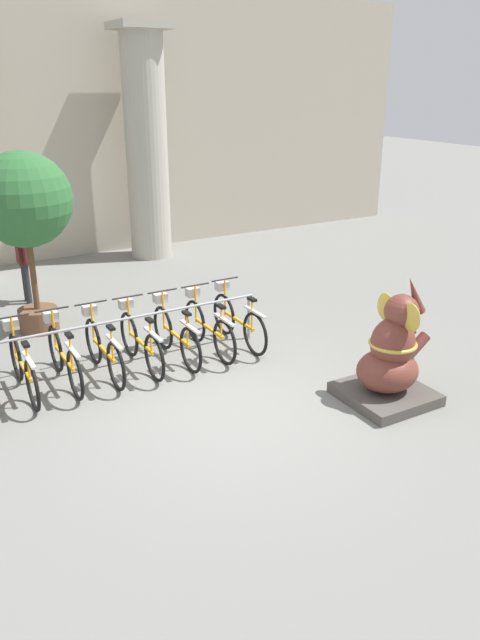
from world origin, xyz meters
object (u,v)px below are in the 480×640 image
object	(u,v)px
bicycle_6	(175,334)
person_pedestrian	(23,255)
bicycle_3	(64,357)
bicycle_8	(238,320)
bicycle_5	(140,341)
bicycle_7	(208,327)
elephant_statue	(391,359)
potted_tree	(24,206)
bicycle_2	(23,366)
bicycle_4	(103,349)

from	to	relation	value
bicycle_6	person_pedestrian	xyz separation A→B (m)	(-1.39, 3.79, 0.53)
bicycle_6	person_pedestrian	bearing A→B (deg)	110.09
bicycle_3	bicycle_8	size ratio (longest dim) A/B	1.00
bicycle_3	person_pedestrian	world-z (taller)	person_pedestrian
bicycle_5	person_pedestrian	distance (m)	3.91
bicycle_7	elephant_statue	bearing A→B (deg)	-62.03
bicycle_7	potted_tree	distance (m)	3.51
bicycle_2	bicycle_6	xyz separation A→B (m)	(2.25, -0.00, 0.00)
bicycle_4	bicycle_5	bearing A→B (deg)	-0.93
bicycle_4	person_pedestrian	distance (m)	3.82
elephant_statue	potted_tree	bearing A→B (deg)	125.83
bicycle_7	elephant_statue	distance (m)	2.93
bicycle_8	bicycle_6	bearing A→B (deg)	-177.31
bicycle_6	bicycle_5	bearing A→B (deg)	179.37
bicycle_3	bicycle_7	bearing A→B (deg)	-0.52
bicycle_4	potted_tree	size ratio (longest dim) A/B	0.57
bicycle_8	elephant_statue	world-z (taller)	elephant_statue
bicycle_5	bicycle_8	distance (m)	1.68
bicycle_7	person_pedestrian	bearing A→B (deg)	117.22
bicycle_2	bicycle_3	xyz separation A→B (m)	(0.56, 0.02, 0.00)
bicycle_7	elephant_statue	size ratio (longest dim) A/B	1.00
bicycle_6	elephant_statue	bearing A→B (deg)	-53.17
elephant_statue	bicycle_5	bearing A→B (deg)	133.95
bicycle_3	bicycle_8	world-z (taller)	same
bicycle_7	person_pedestrian	size ratio (longest dim) A/B	1.08
bicycle_2	bicycle_7	distance (m)	2.81
bicycle_7	potted_tree	xyz separation A→B (m)	(-2.10, 2.23, 1.73)
bicycle_3	elephant_statue	xyz separation A→B (m)	(3.62, -2.61, 0.17)
bicycle_2	potted_tree	bearing A→B (deg)	72.41
bicycle_7	potted_tree	bearing A→B (deg)	133.34
bicycle_3	potted_tree	world-z (taller)	potted_tree
bicycle_6	bicycle_3	bearing A→B (deg)	179.19
bicycle_4	bicycle_8	bearing A→B (deg)	0.96
bicycle_5	potted_tree	size ratio (longest dim) A/B	0.57
bicycle_2	potted_tree	size ratio (longest dim) A/B	0.57
person_pedestrian	bicycle_7	bearing A→B (deg)	-62.78
potted_tree	bicycle_6	bearing A→B (deg)	-55.37
bicycle_3	elephant_statue	distance (m)	4.46
bicycle_8	elephant_statue	bearing A→B (deg)	-72.87
bicycle_5	bicycle_8	world-z (taller)	same
bicycle_4	potted_tree	xyz separation A→B (m)	(-0.42, 2.21, 1.73)
bicycle_3	bicycle_6	xyz separation A→B (m)	(1.68, -0.02, 0.00)
bicycle_6	bicycle_7	size ratio (longest dim) A/B	1.00
bicycle_2	bicycle_7	world-z (taller)	same
bicycle_7	potted_tree	world-z (taller)	potted_tree
bicycle_4	elephant_statue	size ratio (longest dim) A/B	1.00
bicycle_2	elephant_statue	xyz separation A→B (m)	(4.18, -2.59, 0.17)
bicycle_5	bicycle_6	size ratio (longest dim) A/B	1.00
bicycle_2	potted_tree	world-z (taller)	potted_tree
bicycle_8	person_pedestrian	world-z (taller)	person_pedestrian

